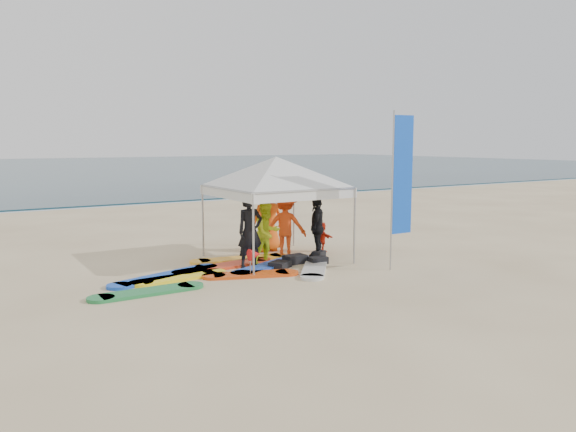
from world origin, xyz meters
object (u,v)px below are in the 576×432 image
Objects in this scene: person_orange_b at (268,218)px; surfboard_spread at (226,271)px; person_yellow at (267,233)px; marker_pennant at (255,255)px; person_black_b at (317,227)px; canopy_tent at (276,157)px; person_black_a at (250,231)px; feather_flag at (401,177)px; person_seated at (322,237)px; person_orange_a at (285,225)px.

surfboard_spread is at bearing 44.88° from person_orange_b.
person_yellow is 1.36m from marker_pennant.
person_black_b is 2.55× the size of marker_pennant.
canopy_tent is (-1.08, 0.31, 1.87)m from person_black_b.
canopy_tent is at bearing 20.50° from surfboard_spread.
person_black_a is 0.48× the size of feather_flag.
canopy_tent reaches higher than person_seated.
canopy_tent is (-1.66, -0.28, 2.27)m from person_seated.
person_seated is at bearing 9.47° from canopy_tent.
marker_pennant is (-3.36, 1.20, -1.75)m from feather_flag.
feather_flag is at bearing -50.54° from canopy_tent.
person_orange_b reaches higher than person_black_a.
feather_flag reaches higher than surfboard_spread.
person_seated is at bearing 15.31° from surfboard_spread.
person_orange_a is at bearing 21.55° from surfboard_spread.
person_yellow is 1.89× the size of person_seated.
marker_pennant is at bearing 59.69° from person_orange_b.
person_yellow reaches higher than person_seated.
person_black_b is 0.91m from person_seated.
person_yellow is 2.20m from person_seated.
canopy_tent is at bearing 43.94° from marker_pennant.
person_black_a is 0.98× the size of person_orange_b.
person_black_a is at bearing -152.75° from canopy_tent.
person_seated is 3.32m from feather_flag.
marker_pennant is (-0.88, -0.98, -0.30)m from person_yellow.
marker_pennant is at bearing -110.47° from person_black_a.
person_orange_a is 1.33m from person_seated.
person_seated is 0.22× the size of feather_flag.
person_black_b reaches higher than surfboard_spread.
canopy_tent is 0.70× the size of surfboard_spread.
person_black_b is 2.98m from surfboard_spread.
person_black_a reaches higher than marker_pennant.
person_seated is (1.26, -0.87, -0.51)m from person_orange_b.
marker_pennant is at bearing -23.06° from person_black_b.
canopy_tent is (1.06, 0.55, 1.77)m from person_black_a.
person_seated is 0.14× the size of surfboard_spread.
marker_pennant is (-2.40, -0.96, -0.32)m from person_black_b.
feather_flag reaches higher than canopy_tent.
person_seated is at bearing 5.41° from person_yellow.
marker_pennant is 0.89m from surfboard_spread.
canopy_tent is 1.07× the size of feather_flag.
person_black_a is 1.06× the size of person_orange_a.
person_orange_a is at bearing 26.03° from canopy_tent.
canopy_tent is (-0.40, -1.14, 1.76)m from person_orange_b.
feather_flag is at bearing -19.64° from marker_pennant.
canopy_tent is at bearing 23.86° from person_yellow.
person_black_b is (0.68, -0.51, -0.05)m from person_orange_a.
person_black_b is at bearing 138.26° from person_seated.
person_black_a is 1.12× the size of person_black_b.
person_orange_a is at bearing 26.29° from person_black_a.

